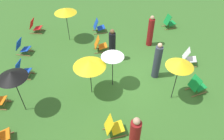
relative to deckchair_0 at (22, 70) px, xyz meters
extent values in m
plane|color=#386B28|center=(-0.61, -5.21, -0.37)|extent=(40.00, 40.00, 0.00)
cube|color=olive|center=(-0.23, 0.00, -0.35)|extent=(0.23, 0.74, 0.04)
cube|color=olive|center=(0.20, -0.11, -0.35)|extent=(0.23, 0.74, 0.04)
cube|color=#1947B7|center=(-0.04, -0.15, -0.10)|extent=(0.58, 0.54, 0.13)
cube|color=#1947B7|center=(0.04, 0.14, 0.18)|extent=(0.53, 0.36, 0.57)
cylinder|color=olive|center=(-0.09, -0.34, -0.17)|extent=(0.43, 0.14, 0.03)
cube|color=olive|center=(1.58, 0.35, -0.35)|extent=(0.24, 0.74, 0.04)
cube|color=olive|center=(2.00, 0.24, -0.35)|extent=(0.24, 0.74, 0.04)
cube|color=#1947B7|center=(1.76, 0.20, -0.10)|extent=(0.58, 0.54, 0.13)
cube|color=#1947B7|center=(1.84, 0.49, 0.18)|extent=(0.53, 0.36, 0.57)
cylinder|color=olive|center=(1.71, 0.00, -0.17)|extent=(0.43, 0.14, 0.03)
cube|color=olive|center=(3.35, -8.03, -0.35)|extent=(0.17, 0.75, 0.04)
cube|color=olive|center=(3.78, -7.95, -0.35)|extent=(0.17, 0.75, 0.04)
cube|color=#148C38|center=(3.58, -8.09, -0.10)|extent=(0.55, 0.51, 0.13)
cube|color=#148C38|center=(3.53, -7.79, 0.18)|extent=(0.52, 0.33, 0.57)
cylinder|color=olive|center=(3.62, -8.29, -0.17)|extent=(0.44, 0.11, 0.03)
cube|color=olive|center=(3.28, -3.73, -0.35)|extent=(0.13, 0.76, 0.04)
cube|color=olive|center=(3.72, -3.68, -0.35)|extent=(0.13, 0.76, 0.04)
cube|color=#1947B7|center=(3.51, -3.81, -0.10)|extent=(0.53, 0.49, 0.13)
cube|color=#1947B7|center=(3.47, -3.51, 0.18)|extent=(0.51, 0.30, 0.57)
cylinder|color=olive|center=(3.54, -4.00, -0.17)|extent=(0.44, 0.08, 0.03)
cube|color=olive|center=(-3.12, 0.12, -0.35)|extent=(0.24, 0.74, 0.04)
cube|color=orange|center=(-3.30, -0.04, -0.10)|extent=(0.58, 0.55, 0.13)
cylinder|color=olive|center=(-3.25, -0.23, -0.17)|extent=(0.43, 0.14, 0.03)
cube|color=olive|center=(3.68, 0.04, -0.35)|extent=(0.19, 0.75, 0.04)
cube|color=olive|center=(4.11, -0.05, -0.35)|extent=(0.19, 0.75, 0.04)
cube|color=red|center=(3.87, -0.10, -0.10)|extent=(0.56, 0.52, 0.13)
cube|color=red|center=(3.93, 0.19, 0.18)|extent=(0.52, 0.34, 0.57)
cylinder|color=olive|center=(3.83, -0.30, -0.17)|extent=(0.44, 0.12, 0.03)
cube|color=olive|center=(-1.46, 0.58, -0.35)|extent=(0.17, 0.75, 0.04)
cube|color=orange|center=(-1.70, 0.52, -0.10)|extent=(0.55, 0.51, 0.13)
cylinder|color=olive|center=(-1.73, 0.32, -0.17)|extent=(0.44, 0.10, 0.03)
cube|color=olive|center=(-1.99, -7.53, -0.35)|extent=(0.24, 0.74, 0.04)
cube|color=olive|center=(-1.57, -7.42, -0.35)|extent=(0.24, 0.74, 0.04)
cube|color=#148C38|center=(-1.76, -7.57, -0.10)|extent=(0.58, 0.55, 0.13)
cube|color=#148C38|center=(-1.84, -7.28, 0.18)|extent=(0.53, 0.37, 0.57)
cylinder|color=olive|center=(-1.70, -7.76, -0.17)|extent=(0.43, 0.14, 0.03)
cube|color=olive|center=(-0.16, -7.78, -0.35)|extent=(0.25, 0.74, 0.04)
cube|color=olive|center=(0.26, -7.91, -0.35)|extent=(0.25, 0.74, 0.04)
cube|color=white|center=(0.02, -7.94, -0.10)|extent=(0.58, 0.55, 0.13)
cube|color=white|center=(0.10, -7.65, 0.18)|extent=(0.53, 0.37, 0.57)
cylinder|color=olive|center=(-0.04, -8.13, -0.17)|extent=(0.43, 0.15, 0.03)
cube|color=olive|center=(-3.63, -3.83, -0.35)|extent=(0.15, 0.76, 0.04)
cube|color=olive|center=(-3.19, -3.76, -0.35)|extent=(0.15, 0.76, 0.04)
cube|color=yellow|center=(-3.40, -3.90, -0.10)|extent=(0.54, 0.50, 0.13)
cube|color=yellow|center=(-3.44, -3.60, 0.18)|extent=(0.51, 0.32, 0.57)
cylinder|color=olive|center=(-3.36, -4.09, -0.17)|extent=(0.44, 0.10, 0.03)
cube|color=olive|center=(1.37, -3.68, -0.35)|extent=(0.10, 0.76, 0.04)
cube|color=olive|center=(1.81, -3.65, -0.35)|extent=(0.10, 0.76, 0.04)
cube|color=orange|center=(1.60, -3.77, -0.10)|extent=(0.51, 0.47, 0.13)
cube|color=orange|center=(1.57, -3.47, 0.18)|extent=(0.50, 0.28, 0.57)
cylinder|color=olive|center=(1.61, -3.97, -0.17)|extent=(0.44, 0.06, 0.03)
cylinder|color=black|center=(-2.01, -0.46, 0.60)|extent=(0.03, 0.03, 1.93)
cone|color=black|center=(-2.01, -0.46, 1.46)|extent=(1.04, 1.04, 0.26)
cylinder|color=black|center=(-1.35, -3.07, 0.45)|extent=(0.03, 0.03, 1.64)
cone|color=yellow|center=(-1.35, -3.07, 1.17)|extent=(1.27, 1.27, 0.24)
cylinder|color=black|center=(-1.02, -3.99, 0.52)|extent=(0.03, 0.03, 1.78)
cone|color=white|center=(-1.02, -3.99, 1.32)|extent=(0.93, 0.93, 0.25)
cylinder|color=black|center=(-2.02, -6.32, 0.59)|extent=(0.03, 0.03, 1.92)
cone|color=yellow|center=(-2.02, -6.32, 1.45)|extent=(1.02, 1.02, 0.26)
cylinder|color=black|center=(2.84, -1.97, 0.56)|extent=(0.03, 0.03, 1.86)
cone|color=yellow|center=(2.84, -1.97, 1.39)|extent=(1.17, 1.17, 0.25)
cylinder|color=maroon|center=(1.87, -6.32, 0.39)|extent=(0.42, 0.42, 1.52)
sphere|color=tan|center=(1.87, -6.32, 1.25)|extent=(0.21, 0.21, 0.21)
cylinder|color=black|center=(0.77, -4.17, 0.39)|extent=(0.42, 0.42, 1.52)
sphere|color=brown|center=(0.77, -4.17, 1.25)|extent=(0.22, 0.22, 0.22)
cylinder|color=maroon|center=(-4.22, -4.31, 0.45)|extent=(0.44, 0.44, 1.64)
sphere|color=tan|center=(-4.22, -4.31, 1.37)|extent=(0.21, 0.21, 0.21)
cylinder|color=#333847|center=(-0.65, -5.98, 0.43)|extent=(0.43, 0.43, 1.61)
sphere|color=tan|center=(-0.65, -5.98, 1.33)|extent=(0.20, 0.20, 0.20)
camera|label=1|loc=(-7.64, -3.25, 6.30)|focal=34.29mm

